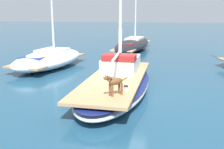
{
  "coord_description": "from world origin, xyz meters",
  "views": [
    {
      "loc": [
        1.37,
        -10.38,
        3.29
      ],
      "look_at": [
        0.0,
        -1.0,
        1.01
      ],
      "focal_mm": 43.96,
      "sensor_mm": 36.0,
      "label": 1
    }
  ],
  "objects_px": {
    "moored_boat_port_side": "(49,59)",
    "moored_boat_far_astern": "(133,44)",
    "deck_winch": "(126,89)",
    "sailboat_main": "(116,85)",
    "dog_brown": "(115,82)"
  },
  "relations": [
    {
      "from": "dog_brown",
      "to": "moored_boat_far_astern",
      "type": "height_order",
      "value": "moored_boat_far_astern"
    },
    {
      "from": "dog_brown",
      "to": "sailboat_main",
      "type": "bearing_deg",
      "value": 96.76
    },
    {
      "from": "sailboat_main",
      "to": "deck_winch",
      "type": "bearing_deg",
      "value": -72.66
    },
    {
      "from": "sailboat_main",
      "to": "deck_winch",
      "type": "distance_m",
      "value": 2.0
    },
    {
      "from": "moored_boat_port_side",
      "to": "moored_boat_far_astern",
      "type": "distance_m",
      "value": 8.39
    },
    {
      "from": "moored_boat_port_side",
      "to": "deck_winch",
      "type": "bearing_deg",
      "value": -51.09
    },
    {
      "from": "moored_boat_port_side",
      "to": "dog_brown",
      "type": "bearing_deg",
      "value": -54.74
    },
    {
      "from": "dog_brown",
      "to": "moored_boat_port_side",
      "type": "distance_m",
      "value": 8.18
    },
    {
      "from": "dog_brown",
      "to": "moored_boat_port_side",
      "type": "xyz_separation_m",
      "value": [
        -4.71,
        6.66,
        -0.56
      ]
    },
    {
      "from": "dog_brown",
      "to": "moored_boat_far_astern",
      "type": "xyz_separation_m",
      "value": [
        -0.43,
        13.88,
        -0.56
      ]
    },
    {
      "from": "dog_brown",
      "to": "deck_winch",
      "type": "distance_m",
      "value": 0.63
    },
    {
      "from": "moored_boat_far_astern",
      "to": "dog_brown",
      "type": "bearing_deg",
      "value": -88.24
    },
    {
      "from": "deck_winch",
      "to": "moored_boat_port_side",
      "type": "relative_size",
      "value": 0.03
    },
    {
      "from": "sailboat_main",
      "to": "moored_boat_far_astern",
      "type": "xyz_separation_m",
      "value": [
        -0.15,
        11.57,
        0.19
      ]
    },
    {
      "from": "sailboat_main",
      "to": "dog_brown",
      "type": "distance_m",
      "value": 2.45
    }
  ]
}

